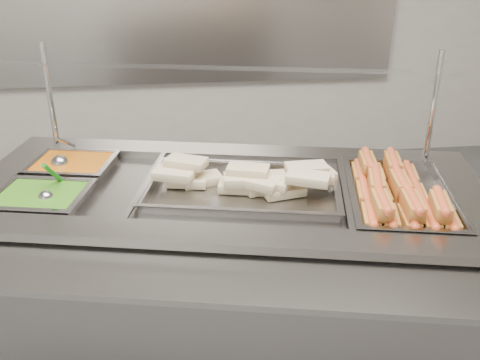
{
  "coord_description": "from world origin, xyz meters",
  "views": [
    {
      "loc": [
        -0.01,
        -1.26,
        1.56
      ],
      "look_at": [
        0.17,
        0.31,
        0.82
      ],
      "focal_mm": 40.0,
      "sensor_mm": 36.0,
      "label": 1
    }
  ],
  "objects": [
    {
      "name": "ladle",
      "position": [
        -0.44,
        0.56,
        0.81
      ],
      "size": [
        0.07,
        0.17,
        0.13
      ],
      "color": "#AFAFB4",
      "rests_on": "pan_beans"
    },
    {
      "name": "pan_peas",
      "position": [
        -0.46,
        0.32,
        0.77
      ],
      "size": [
        0.31,
        0.27,
        0.09
      ],
      "color": "gray",
      "rests_on": "steam_counter"
    },
    {
      "name": "pan_hotdogs",
      "position": [
        0.68,
        0.2,
        0.77
      ],
      "size": [
        0.4,
        0.55,
        0.09
      ],
      "color": "gray",
      "rests_on": "steam_counter"
    },
    {
      "name": "sneeze_guard",
      "position": [
        0.17,
        0.51,
        1.13
      ],
      "size": [
        1.5,
        0.57,
        0.39
      ],
      "color": "silver",
      "rests_on": "steam_counter"
    },
    {
      "name": "pan_wraps",
      "position": [
        0.18,
        0.31,
        0.78
      ],
      "size": [
        0.67,
        0.48,
        0.06
      ],
      "color": "gray",
      "rests_on": "steam_counter"
    },
    {
      "name": "tortilla_wraps",
      "position": [
        0.22,
        0.33,
        0.82
      ],
      "size": [
        0.61,
        0.29,
        0.09
      ],
      "color": "tan",
      "rests_on": "pan_wraps"
    },
    {
      "name": "pan_beans",
      "position": [
        -0.41,
        0.57,
        0.77
      ],
      "size": [
        0.31,
        0.27,
        0.09
      ],
      "color": "gray",
      "rests_on": "steam_counter"
    },
    {
      "name": "steam_counter",
      "position": [
        0.13,
        0.32,
        0.4
      ],
      "size": [
        1.8,
        1.09,
        0.81
      ],
      "color": "slate",
      "rests_on": "ground"
    },
    {
      "name": "hotdogs_in_buns",
      "position": [
        0.65,
        0.19,
        0.81
      ],
      "size": [
        0.31,
        0.5,
        0.1
      ],
      "color": "#AA6F23",
      "rests_on": "pan_hotdogs"
    },
    {
      "name": "serving_spoon",
      "position": [
        -0.44,
        0.31,
        0.81
      ],
      "size": [
        0.06,
        0.15,
        0.13
      ],
      "color": "#AFAFB4",
      "rests_on": "pan_peas"
    },
    {
      "name": "tray_rail",
      "position": [
        0.03,
        -0.13,
        0.76
      ],
      "size": [
        1.62,
        0.66,
        0.05
      ],
      "color": "gray",
      "rests_on": "steam_counter"
    }
  ]
}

